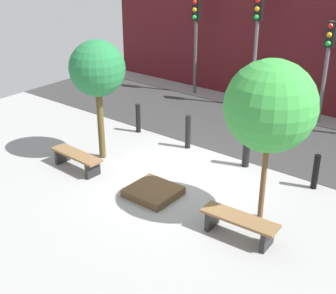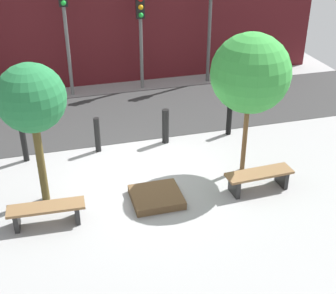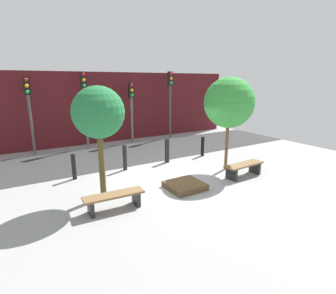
# 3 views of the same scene
# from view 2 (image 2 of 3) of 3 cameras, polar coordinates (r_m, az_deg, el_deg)

# --- Properties ---
(ground_plane) EXTENTS (18.00, 18.00, 0.00)m
(ground_plane) POSITION_cam_2_polar(r_m,az_deg,el_deg) (11.55, -2.62, -3.80)
(ground_plane) COLOR #959595
(road_strip) EXTENTS (18.00, 3.70, 0.01)m
(road_strip) POSITION_cam_2_polar(r_m,az_deg,el_deg) (14.83, -5.99, 3.85)
(road_strip) COLOR #323232
(road_strip) RESTS_ON ground
(building_facade) EXTENTS (16.20, 0.50, 3.81)m
(building_facade) POSITION_cam_2_polar(r_m,az_deg,el_deg) (17.12, -8.24, 13.90)
(building_facade) COLOR #511419
(building_facade) RESTS_ON ground
(bench_left) EXTENTS (1.62, 0.50, 0.45)m
(bench_left) POSITION_cam_2_polar(r_m,az_deg,el_deg) (10.20, -14.58, -7.57)
(bench_left) COLOR black
(bench_left) RESTS_ON ground
(bench_right) EXTENTS (1.62, 0.54, 0.47)m
(bench_right) POSITION_cam_2_polar(r_m,az_deg,el_deg) (11.15, 11.02, -3.64)
(bench_right) COLOR black
(bench_right) RESTS_ON ground
(planter_bed) EXTENTS (1.12, 1.06, 0.18)m
(planter_bed) POSITION_cam_2_polar(r_m,az_deg,el_deg) (10.70, -1.42, -6.11)
(planter_bed) COLOR brown
(planter_bed) RESTS_ON ground
(tree_behind_left_bench) EXTENTS (1.45, 1.45, 3.23)m
(tree_behind_left_bench) POSITION_cam_2_polar(r_m,az_deg,el_deg) (9.98, -16.34, 5.61)
(tree_behind_left_bench) COLOR brown
(tree_behind_left_bench) RESTS_ON ground
(tree_behind_right_bench) EXTENTS (1.86, 1.86, 3.50)m
(tree_behind_right_bench) POSITION_cam_2_polar(r_m,az_deg,el_deg) (10.92, 10.02, 8.81)
(tree_behind_right_bench) COLOR brown
(tree_behind_right_bench) RESTS_ON ground
(bollard_far_left) EXTENTS (0.15, 0.15, 0.90)m
(bollard_far_left) POSITION_cam_2_polar(r_m,az_deg,el_deg) (12.62, -17.11, 0.22)
(bollard_far_left) COLOR black
(bollard_far_left) RESTS_ON ground
(bollard_left) EXTENTS (0.16, 0.16, 0.98)m
(bollard_left) POSITION_cam_2_polar(r_m,az_deg,el_deg) (12.63, -8.61, 1.48)
(bollard_left) COLOR black
(bollard_left) RESTS_ON ground
(bollard_center) EXTENTS (0.19, 0.19, 1.00)m
(bollard_center) POSITION_cam_2_polar(r_m,az_deg,el_deg) (12.93, -0.31, 2.56)
(bollard_center) COLOR black
(bollard_center) RESTS_ON ground
(bollard_right) EXTENTS (0.15, 0.15, 0.88)m
(bollard_right) POSITION_cam_2_polar(r_m,az_deg,el_deg) (13.53, 7.46, 3.26)
(bollard_right) COLOR black
(bollard_right) RESTS_ON ground
(traffic_light_mid_west) EXTENTS (0.28, 0.27, 3.77)m
(traffic_light_mid_west) POSITION_cam_2_polar(r_m,az_deg,el_deg) (15.88, -12.45, 14.98)
(traffic_light_mid_west) COLOR slate
(traffic_light_mid_west) RESTS_ON ground
(traffic_light_mid_east) EXTENTS (0.28, 0.27, 3.24)m
(traffic_light_mid_east) POSITION_cam_2_polar(r_m,az_deg,el_deg) (16.28, -3.35, 14.65)
(traffic_light_mid_east) COLOR #606060
(traffic_light_mid_east) RESTS_ON ground
(traffic_light_east) EXTENTS (0.28, 0.27, 3.86)m
(traffic_light_east) POSITION_cam_2_polar(r_m,az_deg,el_deg) (16.88, 5.20, 16.50)
(traffic_light_east) COLOR #4C4C4C
(traffic_light_east) RESTS_ON ground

